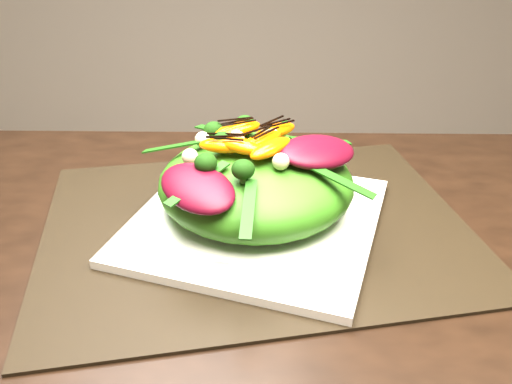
{
  "coord_description": "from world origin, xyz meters",
  "views": [
    {
      "loc": [
        -0.25,
        -0.34,
        1.09
      ],
      "look_at": [
        -0.26,
        0.18,
        0.8
      ],
      "focal_mm": 38.0,
      "sensor_mm": 36.0,
      "label": 1
    }
  ],
  "objects_px": {
    "placemat": "(256,225)",
    "orange_segment": "(252,136)",
    "plate_base": "(256,220)",
    "lettuce_mound": "(256,183)",
    "salad_bowl": "(256,210)"
  },
  "relations": [
    {
      "from": "lettuce_mound",
      "to": "orange_segment",
      "type": "bearing_deg",
      "value": 102.9
    },
    {
      "from": "lettuce_mound",
      "to": "orange_segment",
      "type": "distance_m",
      "value": 0.05
    },
    {
      "from": "placemat",
      "to": "salad_bowl",
      "type": "xyz_separation_m",
      "value": [
        0.0,
        0.0,
        0.02
      ]
    },
    {
      "from": "salad_bowl",
      "to": "placemat",
      "type": "bearing_deg",
      "value": 0.0
    },
    {
      "from": "placemat",
      "to": "orange_segment",
      "type": "bearing_deg",
      "value": 102.9
    },
    {
      "from": "salad_bowl",
      "to": "plate_base",
      "type": "bearing_deg",
      "value": 90.0
    },
    {
      "from": "plate_base",
      "to": "salad_bowl",
      "type": "xyz_separation_m",
      "value": [
        0.0,
        -0.0,
        0.01
      ]
    },
    {
      "from": "placemat",
      "to": "lettuce_mound",
      "type": "distance_m",
      "value": 0.06
    },
    {
      "from": "lettuce_mound",
      "to": "orange_segment",
      "type": "relative_size",
      "value": 3.87
    },
    {
      "from": "plate_base",
      "to": "orange_segment",
      "type": "xyz_separation_m",
      "value": [
        -0.01,
        0.02,
        0.09
      ]
    },
    {
      "from": "placemat",
      "to": "salad_bowl",
      "type": "height_order",
      "value": "salad_bowl"
    },
    {
      "from": "placemat",
      "to": "orange_segment",
      "type": "distance_m",
      "value": 0.1
    },
    {
      "from": "salad_bowl",
      "to": "lettuce_mound",
      "type": "distance_m",
      "value": 0.04
    },
    {
      "from": "plate_base",
      "to": "lettuce_mound",
      "type": "distance_m",
      "value": 0.05
    },
    {
      "from": "lettuce_mound",
      "to": "plate_base",
      "type": "bearing_deg",
      "value": -90.0
    }
  ]
}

